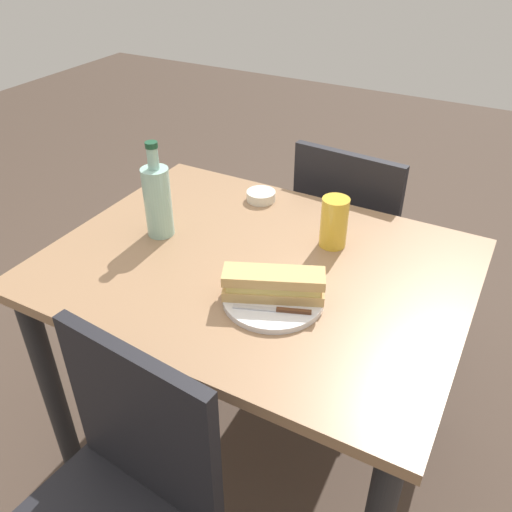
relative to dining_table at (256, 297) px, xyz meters
name	(u,v)px	position (x,y,z in m)	size (l,w,h in m)	color
ground_plane	(256,440)	(0.00, 0.00, -0.62)	(8.00, 8.00, 0.00)	#47382D
dining_table	(256,297)	(0.00, 0.00, 0.00)	(1.08, 0.84, 0.74)	#997251
chair_far	(116,511)	(-0.01, 0.61, -0.13)	(0.44, 0.44, 0.86)	black
chair_near	(352,238)	(-0.07, -0.61, -0.13)	(0.43, 0.43, 0.86)	black
plate_near	(273,298)	(-0.11, 0.12, 0.12)	(0.24, 0.24, 0.01)	white
baguette_sandwich_near	(274,284)	(-0.11, 0.12, 0.16)	(0.25, 0.16, 0.07)	tan
knife_near	(277,310)	(-0.14, 0.17, 0.13)	(0.17, 0.07, 0.01)	silver
water_bottle	(158,199)	(0.31, 0.00, 0.22)	(0.08, 0.08, 0.28)	#99C6B7
beer_glass	(334,222)	(-0.14, -0.18, 0.19)	(0.07, 0.07, 0.14)	gold
olive_bowl	(261,196)	(0.15, -0.31, 0.13)	(0.09, 0.09, 0.03)	silver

